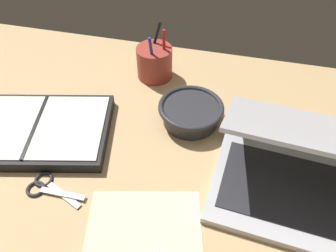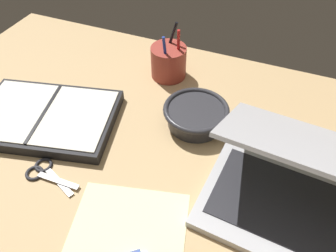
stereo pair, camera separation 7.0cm
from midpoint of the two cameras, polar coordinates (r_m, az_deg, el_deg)
desk_top at (r=71.73cm, az=-0.83°, el=-8.68°), size 140.00×100.00×2.00cm
laptop at (r=68.57cm, az=24.31°, el=-9.81°), size 35.10×32.26×18.14cm
bowl at (r=79.23cm, az=7.40°, el=1.85°), size 15.88×15.88×5.22cm
pen_cup at (r=92.96cm, az=2.32°, el=11.05°), size 9.88×9.88×15.17cm
planner at (r=84.29cm, az=-18.30°, el=1.38°), size 37.72×29.67×3.19cm
scissors at (r=74.22cm, az=-18.33°, el=-7.77°), size 12.84×6.74×0.80cm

